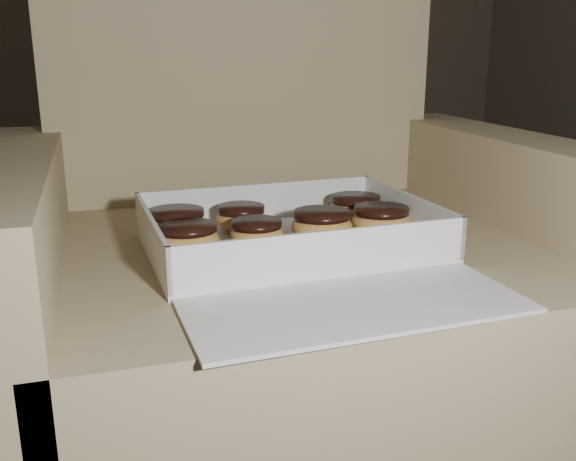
{
  "coord_description": "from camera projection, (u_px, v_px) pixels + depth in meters",
  "views": [
    {
      "loc": [
        -0.13,
        -0.95,
        0.71
      ],
      "look_at": [
        0.13,
        -0.1,
        0.45
      ],
      "focal_mm": 40.0,
      "sensor_mm": 36.0,
      "label": 1
    }
  ],
  "objects": [
    {
      "name": "armchair",
      "position": [
        281.0,
        300.0,
        1.08
      ],
      "size": [
        0.91,
        0.77,
        0.95
      ],
      "color": "tan",
      "rests_on": "floor"
    },
    {
      "name": "bakery_box",
      "position": [
        300.0,
        248.0,
        0.9
      ],
      "size": [
        0.42,
        0.48,
        0.07
      ],
      "rotation": [
        0.0,
        0.0,
        0.05
      ],
      "color": "silver",
      "rests_on": "armchair"
    },
    {
      "name": "donut_a",
      "position": [
        241.0,
        217.0,
        1.0
      ],
      "size": [
        0.08,
        0.08,
        0.04
      ],
      "color": "gold",
      "rests_on": "bakery_box"
    },
    {
      "name": "donut_b",
      "position": [
        188.0,
        238.0,
        0.88
      ],
      "size": [
        0.08,
        0.08,
        0.04
      ],
      "color": "gold",
      "rests_on": "bakery_box"
    },
    {
      "name": "donut_c",
      "position": [
        322.0,
        225.0,
        0.94
      ],
      "size": [
        0.09,
        0.09,
        0.05
      ],
      "color": "gold",
      "rests_on": "bakery_box"
    },
    {
      "name": "donut_d",
      "position": [
        355.0,
        208.0,
        1.05
      ],
      "size": [
        0.09,
        0.09,
        0.04
      ],
      "color": "gold",
      "rests_on": "bakery_box"
    },
    {
      "name": "donut_e",
      "position": [
        257.0,
        233.0,
        0.92
      ],
      "size": [
        0.08,
        0.08,
        0.04
      ],
      "color": "gold",
      "rests_on": "bakery_box"
    },
    {
      "name": "donut_f",
      "position": [
        381.0,
        220.0,
        0.97
      ],
      "size": [
        0.09,
        0.09,
        0.04
      ],
      "color": "gold",
      "rests_on": "bakery_box"
    },
    {
      "name": "donut_g",
      "position": [
        176.0,
        223.0,
        0.96
      ],
      "size": [
        0.09,
        0.09,
        0.04
      ],
      "color": "gold",
      "rests_on": "bakery_box"
    },
    {
      "name": "crumb_a",
      "position": [
        240.0,
        278.0,
        0.79
      ],
      "size": [
        0.01,
        0.01,
        0.0
      ],
      "primitive_type": "ellipsoid",
      "color": "black",
      "rests_on": "bakery_box"
    },
    {
      "name": "crumb_b",
      "position": [
        231.0,
        263.0,
        0.85
      ],
      "size": [
        0.01,
        0.01,
        0.0
      ],
      "primitive_type": "ellipsoid",
      "color": "black",
      "rests_on": "bakery_box"
    },
    {
      "name": "crumb_c",
      "position": [
        356.0,
        265.0,
        0.84
      ],
      "size": [
        0.01,
        0.01,
        0.0
      ],
      "primitive_type": "ellipsoid",
      "color": "black",
      "rests_on": "bakery_box"
    }
  ]
}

